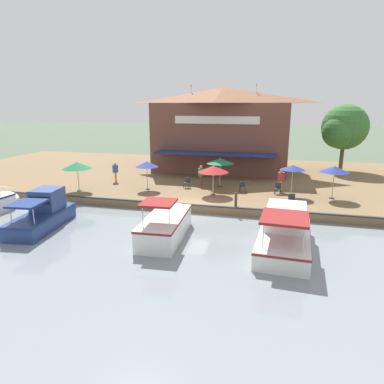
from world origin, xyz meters
TOP-DOWN VIEW (x-y plane):
  - ground_plane at (0.00, 0.00)m, footprint 220.00×220.00m
  - quay_deck at (-11.00, 0.00)m, footprint 22.00×56.00m
  - quay_edge_fender at (-0.10, 0.00)m, footprint 0.20×50.40m
  - waterfront_restaurant at (-13.75, -0.05)m, footprint 9.41×13.75m
  - patio_umbrella_by_entrance at (-5.99, 1.05)m, footprint 2.24×2.24m
  - patio_umbrella_far_corner at (-4.26, 9.59)m, footprint 2.03×2.03m
  - patio_umbrella_mid_patio_right at (-3.36, 0.95)m, footprint 2.29×2.29m
  - patio_umbrella_back_row at (-4.34, 6.72)m, footprint 1.80×1.80m
  - patio_umbrella_near_quay_edge at (-1.84, -9.54)m, footprint 2.29×2.29m
  - patio_umbrella_mid_patio_left at (-3.64, -4.45)m, footprint 1.79×1.79m
  - cafe_chair_mid_patio at (-4.63, 5.75)m, footprint 0.50×0.50m
  - cafe_chair_back_row_seat at (-4.94, -1.49)m, footprint 0.49×0.49m
  - cafe_chair_under_first_umbrella at (-1.49, 6.67)m, footprint 0.50×0.50m
  - cafe_chair_facing_river at (-4.53, 3.09)m, footprint 0.58×0.58m
  - person_near_entrance at (-5.43, 5.94)m, footprint 0.51×0.51m
  - person_mid_patio at (-5.88, -0.54)m, footprint 0.49×0.49m
  - person_at_quay_edge at (-5.65, -8.23)m, footprint 0.49×0.49m
  - motorboat_second_along at (4.05, 6.15)m, footprint 6.89×2.86m
  - motorboat_mid_row at (4.09, -0.26)m, footprint 6.00×2.26m
  - motorboat_distant_upstream at (4.37, -7.93)m, footprint 6.06×2.52m
  - mooring_post at (-0.35, 3.05)m, footprint 0.22×0.22m
  - tree_downstream_bank at (-16.03, 11.87)m, footprint 4.79×4.57m

SIDE VIEW (x-z plane):
  - ground_plane at x=0.00m, z-range 0.00..0.00m
  - quay_deck at x=-11.00m, z-range 0.00..0.60m
  - quay_edge_fender at x=-0.10m, z-range 0.60..0.70m
  - motorboat_mid_row at x=4.09m, z-range -0.44..1.97m
  - motorboat_distant_upstream at x=4.37m, z-range -0.28..1.93m
  - motorboat_second_along at x=4.05m, z-range -0.27..1.94m
  - cafe_chair_mid_patio at x=-4.63m, z-range 0.65..1.50m
  - cafe_chair_back_row_seat at x=-4.94m, z-range 0.65..1.50m
  - cafe_chair_under_first_umbrella at x=-1.49m, z-range 0.65..1.50m
  - cafe_chair_facing_river at x=-4.53m, z-range 0.65..1.50m
  - mooring_post at x=-0.35m, z-range 0.61..1.62m
  - person_mid_patio at x=-5.88m, z-range 0.83..2.56m
  - person_at_quay_edge at x=-5.65m, z-range 0.83..2.57m
  - person_near_entrance at x=-5.43m, z-range 0.84..2.63m
  - patio_umbrella_mid_patio_right at x=-3.36m, z-range 1.43..3.68m
  - patio_umbrella_near_quay_edge at x=-1.84m, z-range 1.47..3.82m
  - patio_umbrella_mid_patio_left at x=-3.64m, z-range 1.49..3.81m
  - patio_umbrella_back_row at x=-4.34m, z-range 1.56..3.92m
  - patio_umbrella_by_entrance at x=-5.99m, z-range 1.55..3.96m
  - patio_umbrella_far_corner at x=-4.26m, z-range 1.55..3.98m
  - waterfront_restaurant at x=-13.75m, z-range 0.50..9.11m
  - tree_downstream_bank at x=-16.03m, z-range 1.56..8.30m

